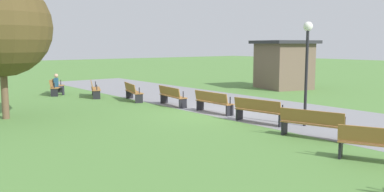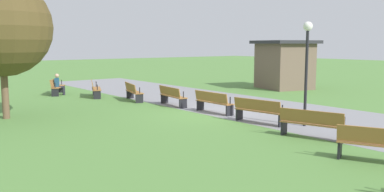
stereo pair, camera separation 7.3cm
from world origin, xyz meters
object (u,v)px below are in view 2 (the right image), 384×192
at_px(bench_5, 259,110).
at_px(person_seated, 59,84).
at_px(bench_0, 57,86).
at_px(bench_3, 172,96).
at_px(kiosk, 284,64).
at_px(bench_1, 95,88).
at_px(bench_2, 133,91).
at_px(bench_7, 380,144).
at_px(lamp_post, 307,53).
at_px(bench_6, 312,123).
at_px(tree_0, 1,27).
at_px(bench_4, 213,102).

bearing_deg(bench_5, person_seated, -175.96).
bearing_deg(person_seated, bench_0, -148.35).
xyz_separation_m(bench_3, person_seated, (-7.23, -2.62, 0.16)).
bearing_deg(bench_3, person_seated, -152.29).
height_order(bench_0, kiosk, kiosk).
distance_m(bench_1, bench_2, 2.67).
distance_m(bench_5, person_seated, 12.83).
relative_size(bench_7, lamp_post, 0.55).
bearing_deg(bench_5, lamp_post, 27.79).
distance_m(bench_0, person_seated, 0.32).
relative_size(bench_2, bench_3, 1.00).
bearing_deg(bench_7, bench_2, 152.85).
bearing_deg(kiosk, bench_6, -32.38).
distance_m(bench_0, bench_7, 18.00).
xyz_separation_m(person_seated, kiosk, (5.66, 12.58, 0.93)).
xyz_separation_m(bench_0, person_seated, (0.28, 0.00, 0.16)).
bearing_deg(bench_7, bench_3, 148.99).
bearing_deg(kiosk, bench_3, -65.61).
bearing_deg(bench_0, tree_0, -3.16).
height_order(bench_3, lamp_post, lamp_post).
xyz_separation_m(bench_1, bench_7, (15.59, 0.00, 0.00)).
relative_size(bench_0, bench_7, 0.97).
bearing_deg(bench_0, bench_7, 34.92).
relative_size(bench_3, tree_0, 0.37).
bearing_deg(kiosk, lamp_post, -32.38).
height_order(bench_1, lamp_post, lamp_post).
relative_size(bench_4, bench_6, 0.97).
bearing_deg(kiosk, bench_5, -39.86).
distance_m(bench_6, kiosk, 14.20).
bearing_deg(bench_2, lamp_post, 24.51).
distance_m(bench_4, bench_5, 2.67).
height_order(bench_6, person_seated, person_seated).
height_order(bench_2, person_seated, person_seated).
bearing_deg(bench_2, bench_5, 19.39).
distance_m(person_seated, lamp_post, 14.42).
relative_size(bench_1, person_seated, 1.64).
bearing_deg(bench_2, bench_3, 27.10).
bearing_deg(bench_6, bench_4, 156.76).
xyz_separation_m(person_seated, lamp_post, (13.85, 3.55, 1.89)).
relative_size(bench_6, person_seated, 1.66).
relative_size(bench_2, bench_5, 1.00).
bearing_deg(bench_4, bench_3, -176.14).
distance_m(bench_4, bench_7, 7.96).
bearing_deg(bench_3, kiosk, 106.74).
relative_size(bench_2, bench_7, 1.01).
height_order(bench_3, bench_5, same).
bearing_deg(tree_0, bench_6, 34.25).
relative_size(bench_0, bench_6, 0.95).
relative_size(bench_6, lamp_post, 0.56).
bearing_deg(lamp_post, bench_3, -172.05).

